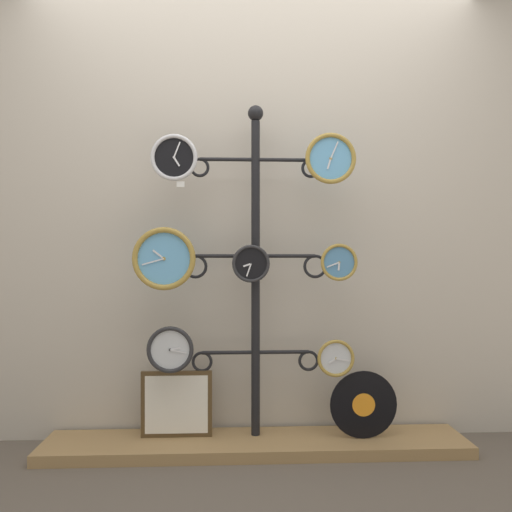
{
  "coord_description": "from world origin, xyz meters",
  "views": [
    {
      "loc": [
        -0.12,
        -2.25,
        1.02
      ],
      "look_at": [
        0.0,
        0.36,
        1.01
      ],
      "focal_mm": 35.0,
      "sensor_mm": 36.0,
      "label": 1
    }
  ],
  "objects_px": {
    "clock_middle_right": "(339,262)",
    "clock_bottom_right": "(336,358)",
    "vinyl_record": "(364,405)",
    "picture_frame": "(177,404)",
    "clock_top_left": "(174,158)",
    "clock_bottom_left": "(170,350)",
    "clock_middle_left": "(164,259)",
    "clock_top_right": "(330,159)",
    "display_stand": "(256,329)",
    "clock_middle_center": "(251,264)"
  },
  "relations": [
    {
      "from": "clock_middle_left",
      "to": "vinyl_record",
      "type": "xyz_separation_m",
      "value": [
        1.03,
        0.0,
        -0.76
      ]
    },
    {
      "from": "clock_middle_left",
      "to": "clock_bottom_right",
      "type": "height_order",
      "value": "clock_middle_left"
    },
    {
      "from": "clock_middle_center",
      "to": "display_stand",
      "type": "bearing_deg",
      "value": 70.84
    },
    {
      "from": "display_stand",
      "to": "vinyl_record",
      "type": "relative_size",
      "value": 5.13
    },
    {
      "from": "clock_middle_right",
      "to": "clock_top_left",
      "type": "bearing_deg",
      "value": -178.1
    },
    {
      "from": "display_stand",
      "to": "clock_middle_left",
      "type": "bearing_deg",
      "value": -169.51
    },
    {
      "from": "picture_frame",
      "to": "display_stand",
      "type": "bearing_deg",
      "value": 1.97
    },
    {
      "from": "clock_bottom_right",
      "to": "clock_top_right",
      "type": "bearing_deg",
      "value": 178.45
    },
    {
      "from": "display_stand",
      "to": "clock_bottom_left",
      "type": "height_order",
      "value": "display_stand"
    },
    {
      "from": "clock_bottom_right",
      "to": "vinyl_record",
      "type": "height_order",
      "value": "clock_bottom_right"
    },
    {
      "from": "clock_middle_left",
      "to": "clock_middle_right",
      "type": "height_order",
      "value": "clock_middle_left"
    },
    {
      "from": "clock_middle_right",
      "to": "clock_bottom_right",
      "type": "distance_m",
      "value": 0.5
    },
    {
      "from": "vinyl_record",
      "to": "picture_frame",
      "type": "relative_size",
      "value": 0.95
    },
    {
      "from": "clock_top_right",
      "to": "clock_bottom_left",
      "type": "height_order",
      "value": "clock_top_right"
    },
    {
      "from": "display_stand",
      "to": "clock_middle_left",
      "type": "xyz_separation_m",
      "value": [
        -0.47,
        -0.09,
        0.38
      ]
    },
    {
      "from": "clock_top_left",
      "to": "clock_bottom_left",
      "type": "distance_m",
      "value": 0.98
    },
    {
      "from": "clock_bottom_left",
      "to": "picture_frame",
      "type": "distance_m",
      "value": 0.32
    },
    {
      "from": "clock_top_left",
      "to": "clock_middle_right",
      "type": "relative_size",
      "value": 1.23
    },
    {
      "from": "clock_top_right",
      "to": "clock_middle_center",
      "type": "bearing_deg",
      "value": 176.84
    },
    {
      "from": "vinyl_record",
      "to": "picture_frame",
      "type": "height_order",
      "value": "vinyl_record"
    },
    {
      "from": "clock_bottom_right",
      "to": "clock_top_left",
      "type": "bearing_deg",
      "value": 179.99
    },
    {
      "from": "clock_middle_left",
      "to": "picture_frame",
      "type": "distance_m",
      "value": 0.77
    },
    {
      "from": "picture_frame",
      "to": "clock_top_left",
      "type": "bearing_deg",
      "value": -91.63
    },
    {
      "from": "display_stand",
      "to": "clock_top_right",
      "type": "height_order",
      "value": "display_stand"
    },
    {
      "from": "clock_middle_center",
      "to": "clock_bottom_left",
      "type": "distance_m",
      "value": 0.6
    },
    {
      "from": "clock_top_left",
      "to": "clock_bottom_right",
      "type": "height_order",
      "value": "clock_top_left"
    },
    {
      "from": "clock_top_left",
      "to": "clock_middle_center",
      "type": "bearing_deg",
      "value": 3.38
    },
    {
      "from": "clock_top_left",
      "to": "clock_top_right",
      "type": "distance_m",
      "value": 0.8
    },
    {
      "from": "clock_top_left",
      "to": "clock_bottom_left",
      "type": "height_order",
      "value": "clock_top_left"
    },
    {
      "from": "clock_middle_right",
      "to": "display_stand",
      "type": "bearing_deg",
      "value": 170.29
    },
    {
      "from": "clock_middle_left",
      "to": "clock_middle_right",
      "type": "distance_m",
      "value": 0.91
    },
    {
      "from": "clock_top_left",
      "to": "clock_middle_center",
      "type": "relative_size",
      "value": 1.22
    },
    {
      "from": "display_stand",
      "to": "vinyl_record",
      "type": "xyz_separation_m",
      "value": [
        0.56,
        -0.08,
        -0.39
      ]
    },
    {
      "from": "clock_bottom_left",
      "to": "clock_middle_right",
      "type": "bearing_deg",
      "value": 2.5
    },
    {
      "from": "clock_middle_right",
      "to": "clock_bottom_left",
      "type": "bearing_deg",
      "value": -177.5
    },
    {
      "from": "clock_bottom_left",
      "to": "vinyl_record",
      "type": "bearing_deg",
      "value": 1.64
    },
    {
      "from": "clock_middle_center",
      "to": "clock_middle_right",
      "type": "xyz_separation_m",
      "value": [
        0.46,
        0.01,
        0.01
      ]
    },
    {
      "from": "clock_top_left",
      "to": "clock_middle_center",
      "type": "height_order",
      "value": "clock_top_left"
    },
    {
      "from": "clock_middle_center",
      "to": "picture_frame",
      "type": "height_order",
      "value": "clock_middle_center"
    },
    {
      "from": "clock_middle_right",
      "to": "clock_bottom_right",
      "type": "height_order",
      "value": "clock_middle_right"
    },
    {
      "from": "clock_top_right",
      "to": "clock_bottom_right",
      "type": "xyz_separation_m",
      "value": [
        0.03,
        -0.0,
        -1.03
      ]
    },
    {
      "from": "display_stand",
      "to": "clock_middle_left",
      "type": "relative_size",
      "value": 5.61
    },
    {
      "from": "clock_middle_left",
      "to": "clock_bottom_left",
      "type": "relative_size",
      "value": 1.36
    },
    {
      "from": "clock_middle_left",
      "to": "vinyl_record",
      "type": "bearing_deg",
      "value": 0.23
    },
    {
      "from": "clock_middle_center",
      "to": "clock_middle_right",
      "type": "relative_size",
      "value": 1.0
    },
    {
      "from": "clock_top_right",
      "to": "picture_frame",
      "type": "xyz_separation_m",
      "value": [
        -0.8,
        0.09,
        -1.29
      ]
    },
    {
      "from": "display_stand",
      "to": "clock_top_left",
      "type": "height_order",
      "value": "display_stand"
    },
    {
      "from": "display_stand",
      "to": "clock_top_left",
      "type": "relative_size",
      "value": 7.6
    },
    {
      "from": "clock_top_right",
      "to": "clock_bottom_right",
      "type": "distance_m",
      "value": 1.03
    },
    {
      "from": "clock_top_right",
      "to": "clock_bottom_left",
      "type": "distance_m",
      "value": 1.28
    }
  ]
}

